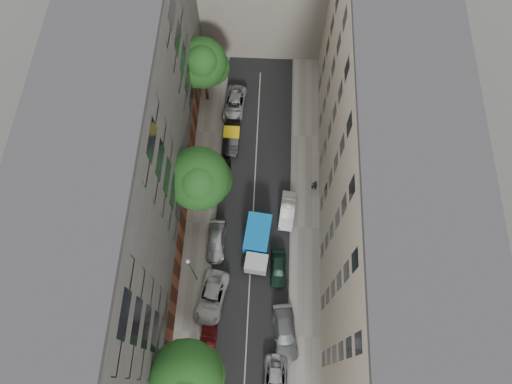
# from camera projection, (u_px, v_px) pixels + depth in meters

# --- Properties ---
(ground) EXTENTS (120.00, 120.00, 0.00)m
(ground) POSITION_uv_depth(u_px,v_px,m) (253.00, 226.00, 47.88)
(ground) COLOR #4C4C49
(ground) RESTS_ON ground
(road_surface) EXTENTS (8.00, 44.00, 0.02)m
(road_surface) POSITION_uv_depth(u_px,v_px,m) (253.00, 226.00, 47.87)
(road_surface) COLOR black
(road_surface) RESTS_ON ground
(sidewalk_left) EXTENTS (3.00, 44.00, 0.15)m
(sidewalk_left) POSITION_uv_depth(u_px,v_px,m) (200.00, 223.00, 47.91)
(sidewalk_left) COLOR gray
(sidewalk_left) RESTS_ON ground
(sidewalk_right) EXTENTS (3.00, 44.00, 0.15)m
(sidewalk_right) POSITION_uv_depth(u_px,v_px,m) (305.00, 228.00, 47.71)
(sidewalk_right) COLOR gray
(sidewalk_right) RESTS_ON ground
(building_left) EXTENTS (8.00, 44.00, 20.00)m
(building_left) POSITION_uv_depth(u_px,v_px,m) (123.00, 181.00, 38.91)
(building_left) COLOR #494644
(building_left) RESTS_ON ground
(building_right) EXTENTS (8.00, 44.00, 20.00)m
(building_right) POSITION_uv_depth(u_px,v_px,m) (382.00, 192.00, 38.51)
(building_right) COLOR #C1AC96
(building_right) RESTS_ON ground
(tarp_truck) EXTENTS (2.90, 6.05, 2.69)m
(tarp_truck) POSITION_uv_depth(u_px,v_px,m) (257.00, 243.00, 45.59)
(tarp_truck) COLOR black
(tarp_truck) RESTS_ON ground
(car_left_1) EXTENTS (1.63, 4.11, 1.33)m
(car_left_1) POSITION_uv_depth(u_px,v_px,m) (207.00, 348.00, 42.39)
(car_left_1) COLOR #4A0E0F
(car_left_1) RESTS_ON ground
(car_left_2) EXTENTS (3.40, 5.78, 1.51)m
(car_left_2) POSITION_uv_depth(u_px,v_px,m) (211.00, 297.00, 44.16)
(car_left_2) COLOR silver
(car_left_2) RESTS_ON ground
(car_left_3) EXTENTS (1.83, 4.49, 1.30)m
(car_left_3) POSITION_uv_depth(u_px,v_px,m) (216.00, 242.00, 46.48)
(car_left_3) COLOR #BAB9BE
(car_left_3) RESTS_ON ground
(car_left_4) EXTENTS (1.90, 4.16, 1.38)m
(car_left_4) POSITION_uv_depth(u_px,v_px,m) (222.00, 175.00, 49.46)
(car_left_4) COLOR black
(car_left_4) RESTS_ON ground
(car_left_5) EXTENTS (1.63, 4.60, 1.51)m
(car_left_5) POSITION_uv_depth(u_px,v_px,m) (232.00, 138.00, 51.25)
(car_left_5) COLOR black
(car_left_5) RESTS_ON ground
(car_left_6) EXTENTS (2.87, 5.36, 1.43)m
(car_left_6) POSITION_uv_depth(u_px,v_px,m) (235.00, 104.00, 53.08)
(car_left_6) COLOR #B1B1B6
(car_left_6) RESTS_ON ground
(car_right_0) EXTENTS (2.18, 4.71, 1.31)m
(car_right_0) POSITION_uv_depth(u_px,v_px,m) (275.00, 381.00, 41.27)
(car_right_0) COLOR #B1B1B6
(car_right_0) RESTS_ON ground
(car_right_1) EXTENTS (2.80, 5.44, 1.51)m
(car_right_1) POSITION_uv_depth(u_px,v_px,m) (285.00, 333.00, 42.83)
(car_right_1) COLOR slate
(car_right_1) RESTS_ON ground
(car_right_2) EXTENTS (1.63, 3.97, 1.35)m
(car_right_2) POSITION_uv_depth(u_px,v_px,m) (278.00, 268.00, 45.39)
(car_right_2) COLOR #142D22
(car_right_2) RESTS_ON ground
(car_right_3) EXTENTS (1.86, 4.38, 1.41)m
(car_right_3) POSITION_uv_depth(u_px,v_px,m) (287.00, 210.00, 47.81)
(car_right_3) COLOR silver
(car_right_3) RESTS_ON ground
(tree_near) EXTENTS (6.22, 6.08, 9.13)m
(tree_near) POSITION_uv_depth(u_px,v_px,m) (186.00, 379.00, 36.35)
(tree_near) COLOR #382619
(tree_near) RESTS_ON sidewalk_left
(tree_mid) EXTENTS (6.30, 6.17, 9.07)m
(tree_mid) POSITION_uv_depth(u_px,v_px,m) (199.00, 180.00, 43.39)
(tree_mid) COLOR #382619
(tree_mid) RESTS_ON sidewalk_left
(tree_far) EXTENTS (5.61, 5.38, 9.36)m
(tree_far) POSITION_uv_depth(u_px,v_px,m) (203.00, 65.00, 48.27)
(tree_far) COLOR #382619
(tree_far) RESTS_ON sidewalk_left
(lamp_post) EXTENTS (0.36, 0.36, 6.94)m
(lamp_post) POSITION_uv_depth(u_px,v_px,m) (192.00, 269.00, 41.60)
(lamp_post) COLOR #1B5E32
(lamp_post) RESTS_ON sidewalk_left
(pedestrian) EXTENTS (0.74, 0.55, 1.86)m
(pedestrian) POSITION_uv_depth(u_px,v_px,m) (314.00, 185.00, 48.54)
(pedestrian) COLOR black
(pedestrian) RESTS_ON sidewalk_right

